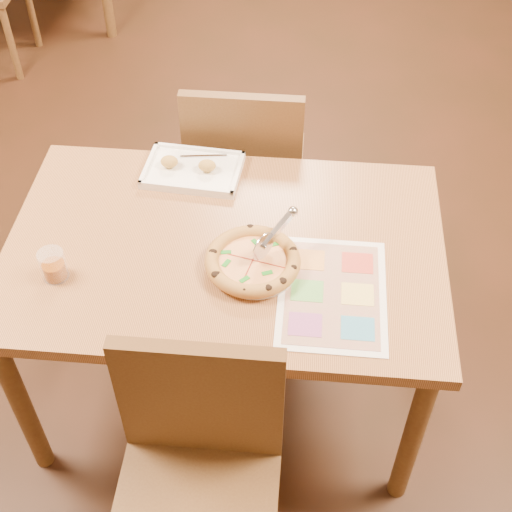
# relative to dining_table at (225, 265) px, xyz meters

# --- Properties ---
(room) EXTENTS (7.00, 7.00, 7.00)m
(room) POSITION_rel_dining_table_xyz_m (0.00, 0.00, 0.72)
(room) COLOR black
(room) RESTS_ON ground
(dining_table) EXTENTS (1.30, 0.85, 0.72)m
(dining_table) POSITION_rel_dining_table_xyz_m (0.00, 0.00, 0.00)
(dining_table) COLOR #A56E42
(dining_table) RESTS_ON ground
(chair_near) EXTENTS (0.42, 0.42, 0.47)m
(chair_near) POSITION_rel_dining_table_xyz_m (0.00, -0.60, -0.07)
(chair_near) COLOR brown
(chair_near) RESTS_ON ground
(chair_far) EXTENTS (0.42, 0.42, 0.47)m
(chair_far) POSITION_rel_dining_table_xyz_m (-0.00, 0.60, -0.07)
(chair_far) COLOR brown
(chair_far) RESTS_ON ground
(plate) EXTENTS (0.31, 0.31, 0.01)m
(plate) POSITION_rel_dining_table_xyz_m (0.10, -0.08, 0.09)
(plate) COLOR white
(plate) RESTS_ON dining_table
(pizza) EXTENTS (0.27, 0.27, 0.04)m
(pizza) POSITION_rel_dining_table_xyz_m (0.09, -0.08, 0.11)
(pizza) COLOR #BD8340
(pizza) RESTS_ON plate
(pizza_cutter) EXTENTS (0.11, 0.15, 0.10)m
(pizza_cutter) POSITION_rel_dining_table_xyz_m (0.15, -0.04, 0.18)
(pizza_cutter) COLOR silver
(pizza_cutter) RESTS_ON pizza
(appetizer_tray) EXTENTS (0.33, 0.24, 0.06)m
(appetizer_tray) POSITION_rel_dining_table_xyz_m (-0.14, 0.32, 0.10)
(appetizer_tray) COLOR white
(appetizer_tray) RESTS_ON dining_table
(glass_tumbler) EXTENTS (0.07, 0.07, 0.09)m
(glass_tumbler) POSITION_rel_dining_table_xyz_m (-0.46, -0.17, 0.13)
(glass_tumbler) COLOR #853D0A
(glass_tumbler) RESTS_ON dining_table
(menu) EXTENTS (0.30, 0.42, 0.00)m
(menu) POSITION_rel_dining_table_xyz_m (0.32, -0.16, 0.09)
(menu) COLOR white
(menu) RESTS_ON dining_table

